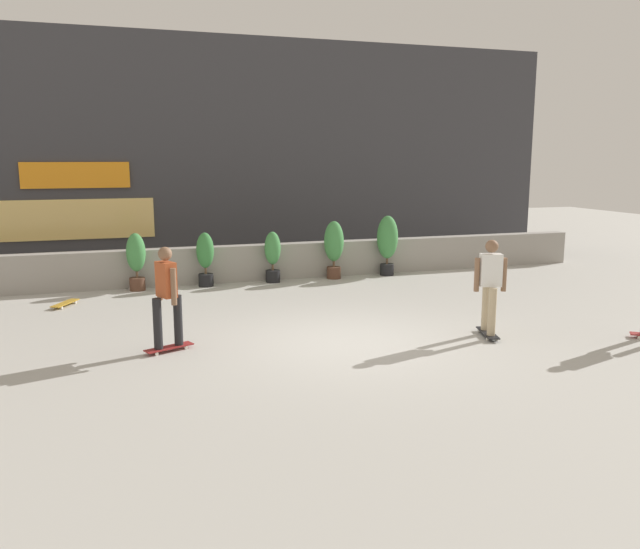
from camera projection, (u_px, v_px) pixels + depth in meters
name	position (u px, v px, depth m)	size (l,w,h in m)	color
ground_plane	(348.00, 342.00, 10.84)	(48.00, 48.00, 0.00)	#B2AFA8
planter_wall	(265.00, 262.00, 16.37)	(18.00, 0.40, 0.90)	gray
building_backdrop	(234.00, 152.00, 19.60)	(20.00, 2.08, 6.50)	#38383D
potted_plant_0	(136.00, 258.00, 14.92)	(0.44, 0.44, 1.35)	brown
potted_plant_1	(205.00, 256.00, 15.41)	(0.42, 0.42, 1.31)	black
potted_plant_2	(273.00, 255.00, 15.93)	(0.40, 0.40, 1.27)	black
potted_plant_3	(334.00, 245.00, 16.39)	(0.50, 0.50, 1.48)	brown
potted_plant_4	(387.00, 241.00, 16.83)	(0.55, 0.55, 1.58)	black
skater_by_wall_left	(490.00, 283.00, 11.00)	(0.54, 0.82, 1.70)	black
skater_by_wall_right	(167.00, 294.00, 10.15)	(0.81, 0.52, 1.70)	maroon
skateboard_near_camera	(65.00, 303.00, 13.44)	(0.56, 0.80, 0.08)	#BF8C26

